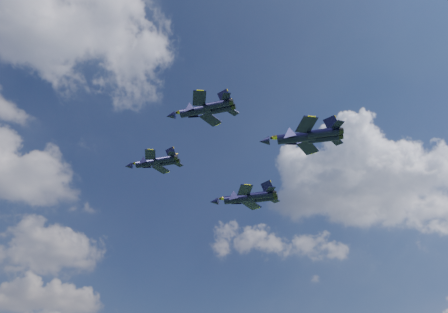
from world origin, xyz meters
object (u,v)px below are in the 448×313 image
Objects in this scene: jet_slot at (293,138)px; jet_left at (194,111)px; jet_lead at (147,163)px; jet_right at (237,199)px.

jet_left is at bearing 130.39° from jet_slot.
jet_lead reaches higher than jet_right.
jet_slot is (22.95, -0.55, 1.96)m from jet_left.
jet_lead is 0.73× the size of jet_slot.
jet_lead is 25.04m from jet_right.
jet_left is (-0.11, -23.11, -1.10)m from jet_lead.
jet_lead is at bearing 138.62° from jet_right.
jet_slot is at bearing -139.82° from jet_right.
jet_lead is at bearing 85.75° from jet_slot.
jet_left is 0.80× the size of jet_right.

